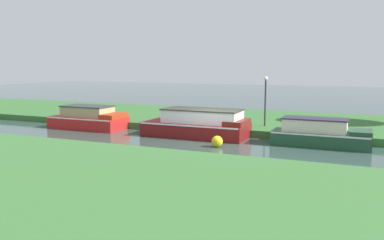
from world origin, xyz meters
TOP-DOWN VIEW (x-y plane):
  - ground_plane at (0.00, 0.00)m, footprint 120.00×120.00m
  - riverbank_far at (0.00, 7.00)m, footprint 72.00×10.00m
  - riverbank_near at (0.00, -9.00)m, footprint 72.00×10.00m
  - red_barge at (-8.52, 1.20)m, footprint 4.72×2.15m
  - forest_narrowboat at (5.20, 1.20)m, footprint 4.58×1.76m
  - maroon_cruiser at (-1.16, 1.20)m, footprint 5.71×2.40m
  - lamp_post at (1.87, 3.86)m, footprint 0.24×0.24m
  - mooring_post_near at (4.87, 2.46)m, footprint 0.12×0.12m
  - channel_buoy at (0.71, -1.04)m, footprint 0.54×0.54m

SIDE VIEW (x-z plane):
  - ground_plane at x=0.00m, z-range 0.00..0.00m
  - riverbank_far at x=0.00m, z-range 0.00..0.40m
  - riverbank_near at x=0.00m, z-range 0.00..0.40m
  - channel_buoy at x=0.71m, z-range 0.00..0.54m
  - forest_narrowboat at x=5.20m, z-range -0.10..1.25m
  - red_barge at x=-8.52m, z-range -0.10..1.31m
  - maroon_cruiser at x=-1.16m, z-range -0.10..1.45m
  - mooring_post_near at x=4.87m, z-range 0.40..0.98m
  - lamp_post at x=1.87m, z-range 0.77..3.63m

